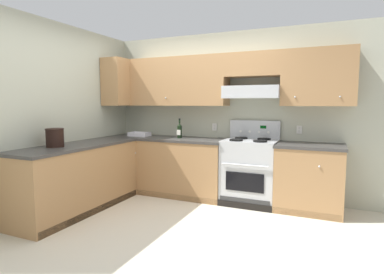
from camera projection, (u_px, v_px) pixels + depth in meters
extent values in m
plane|color=beige|center=(159.00, 224.00, 3.81)|extent=(7.04, 7.04, 0.00)
cube|color=#B7BAA3|center=(234.00, 115.00, 4.97)|extent=(4.68, 0.12, 2.55)
cube|color=#A87A4C|center=(171.00, 82.00, 5.09)|extent=(1.89, 0.34, 0.76)
cube|color=#A87A4C|center=(318.00, 78.00, 4.21)|extent=(0.94, 0.34, 0.76)
cube|color=#A87A4C|center=(254.00, 65.00, 4.53)|extent=(0.80, 0.34, 0.34)
cube|color=#B7BABC|center=(253.00, 92.00, 4.54)|extent=(0.80, 0.46, 0.17)
cube|color=#B7BABC|center=(249.00, 97.00, 4.35)|extent=(0.80, 0.03, 0.04)
sphere|color=silver|center=(166.00, 98.00, 4.95)|extent=(0.02, 0.02, 0.02)
sphere|color=silver|center=(295.00, 97.00, 4.18)|extent=(0.02, 0.02, 0.02)
sphere|color=silver|center=(340.00, 97.00, 3.96)|extent=(0.02, 0.02, 0.02)
cube|color=silver|center=(215.00, 127.00, 5.04)|extent=(0.08, 0.01, 0.12)
cube|color=silver|center=(214.00, 126.00, 5.04)|extent=(0.03, 0.00, 0.03)
cube|color=silver|center=(214.00, 128.00, 5.04)|extent=(0.03, 0.00, 0.03)
cube|color=silver|center=(299.00, 130.00, 4.53)|extent=(0.08, 0.01, 0.12)
cube|color=silver|center=(299.00, 128.00, 4.52)|extent=(0.03, 0.00, 0.03)
cube|color=silver|center=(299.00, 131.00, 4.53)|extent=(0.03, 0.00, 0.03)
cube|color=#B7BAA3|center=(60.00, 116.00, 4.41)|extent=(0.12, 4.00, 2.55)
cube|color=#A87A4C|center=(121.00, 83.00, 5.26)|extent=(0.34, 0.64, 0.76)
cube|color=#A87A4C|center=(167.00, 166.00, 5.12)|extent=(1.95, 0.61, 0.87)
cube|color=#3D3A38|center=(167.00, 139.00, 5.07)|extent=(1.98, 0.63, 0.04)
cube|color=#A87A4C|center=(309.00, 179.00, 4.25)|extent=(0.86, 0.61, 0.87)
cube|color=#3D3A38|center=(310.00, 146.00, 4.21)|extent=(0.88, 0.63, 0.04)
cube|color=black|center=(207.00, 201.00, 4.59)|extent=(3.54, 0.06, 0.09)
sphere|color=silver|center=(135.00, 153.00, 4.96)|extent=(0.03, 0.03, 0.03)
sphere|color=silver|center=(319.00, 166.00, 3.89)|extent=(0.03, 0.03, 0.03)
cube|color=#A87A4C|center=(78.00, 179.00, 4.25)|extent=(0.61, 1.89, 0.87)
cube|color=#3D3A38|center=(77.00, 146.00, 4.21)|extent=(0.63, 1.91, 0.04)
cube|color=black|center=(95.00, 210.00, 4.19)|extent=(0.06, 1.85, 0.09)
cube|color=#B7BABC|center=(250.00, 172.00, 4.58)|extent=(0.76, 0.58, 0.91)
cube|color=black|center=(244.00, 182.00, 4.32)|extent=(0.53, 0.01, 0.26)
cylinder|color=silver|center=(244.00, 165.00, 4.27)|extent=(0.65, 0.02, 0.02)
cube|color=#333333|center=(244.00, 202.00, 4.35)|extent=(0.70, 0.01, 0.11)
cube|color=#B7BABC|center=(250.00, 141.00, 4.53)|extent=(0.76, 0.58, 0.02)
cube|color=#B7BABC|center=(255.00, 130.00, 4.76)|extent=(0.76, 0.04, 0.29)
cube|color=#053F0C|center=(263.00, 127.00, 4.69)|extent=(0.09, 0.01, 0.04)
cylinder|color=black|center=(236.00, 140.00, 4.47)|extent=(0.19, 0.19, 0.02)
cylinder|color=black|center=(236.00, 140.00, 4.47)|extent=(0.07, 0.07, 0.01)
cylinder|color=black|center=(260.00, 141.00, 4.33)|extent=(0.19, 0.19, 0.02)
cylinder|color=black|center=(260.00, 142.00, 4.33)|extent=(0.07, 0.07, 0.01)
cylinder|color=black|center=(241.00, 138.00, 4.72)|extent=(0.19, 0.19, 0.02)
cylinder|color=black|center=(241.00, 138.00, 4.72)|extent=(0.07, 0.07, 0.01)
cylinder|color=black|center=(264.00, 139.00, 4.59)|extent=(0.19, 0.19, 0.02)
cylinder|color=black|center=(264.00, 139.00, 4.59)|extent=(0.07, 0.07, 0.01)
cylinder|color=white|center=(241.00, 131.00, 4.83)|extent=(0.04, 0.02, 0.04)
cylinder|color=white|center=(250.00, 132.00, 4.78)|extent=(0.04, 0.02, 0.04)
cylinder|color=white|center=(259.00, 132.00, 4.72)|extent=(0.04, 0.02, 0.04)
cylinder|color=white|center=(269.00, 132.00, 4.66)|extent=(0.04, 0.02, 0.04)
cylinder|color=black|center=(180.00, 132.00, 4.98)|extent=(0.07, 0.07, 0.19)
cone|color=black|center=(180.00, 125.00, 4.97)|extent=(0.07, 0.07, 0.04)
cylinder|color=black|center=(180.00, 121.00, 4.96)|extent=(0.03, 0.03, 0.08)
cylinder|color=black|center=(180.00, 119.00, 4.96)|extent=(0.03, 0.03, 0.02)
cube|color=silver|center=(179.00, 132.00, 4.95)|extent=(0.06, 0.00, 0.08)
cube|color=silver|center=(140.00, 136.00, 5.28)|extent=(0.27, 0.17, 0.02)
cube|color=silver|center=(136.00, 135.00, 5.19)|extent=(0.34, 0.01, 0.07)
cube|color=silver|center=(143.00, 134.00, 5.36)|extent=(0.34, 0.01, 0.07)
cube|color=silver|center=(131.00, 134.00, 5.34)|extent=(0.01, 0.18, 0.07)
cube|color=silver|center=(148.00, 134.00, 5.21)|extent=(0.01, 0.18, 0.07)
cylinder|color=black|center=(55.00, 138.00, 3.95)|extent=(0.21, 0.21, 0.23)
torus|color=black|center=(54.00, 129.00, 3.94)|extent=(0.23, 0.23, 0.01)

